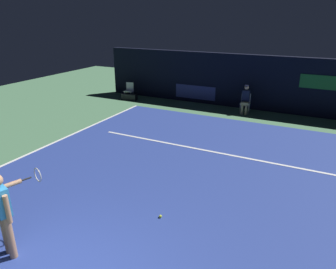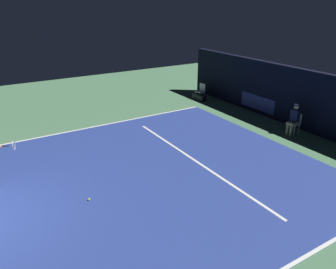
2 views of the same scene
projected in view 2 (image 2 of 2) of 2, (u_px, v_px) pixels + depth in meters
ground_plane at (145, 176)px, 10.82m from camera, size 31.28×31.28×0.00m
court_surface at (145, 176)px, 10.81m from camera, size 10.37×11.61×0.01m
line_sideline_right at (92, 127)px, 14.86m from camera, size 0.10×11.61×0.01m
line_service at (195, 161)px, 11.79m from camera, size 8.09×0.10×0.01m
back_wall at (309, 101)px, 14.17m from camera, size 15.69×0.33×2.60m
line_judge_on_chair at (294, 119)px, 13.89m from camera, size 0.48×0.56×1.32m
courtside_chair_near at (201, 90)px, 18.93m from camera, size 0.51×0.49×0.88m
tennis_ball at (89, 199)px, 9.47m from camera, size 0.07×0.07×0.07m
equipment_bag at (199, 97)px, 18.85m from camera, size 0.87×0.41×0.32m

